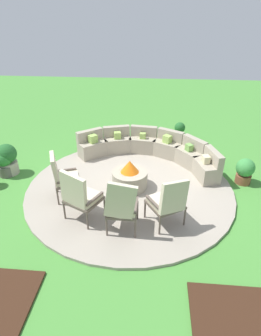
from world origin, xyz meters
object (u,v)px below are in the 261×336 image
object	(u,v)px
lounge_chair_front_left	(63,175)
potted_plant_1	(180,131)
lounge_chair_front_right	(80,195)
lounge_chair_back_left	(122,206)
fire_pit	(130,177)
curved_stone_bench	(151,149)
potted_plant_3	(4,163)
potted_plant_0	(245,170)
lounge_chair_back_right	(168,201)
potted_plant_4	(8,158)

from	to	relation	value
lounge_chair_front_left	potted_plant_1	xyz separation A→B (m)	(2.71, 3.47, -0.28)
lounge_chair_front_right	lounge_chair_back_left	world-z (taller)	lounge_chair_back_left
fire_pit	curved_stone_bench	xyz separation A→B (m)	(0.45, 1.46, 0.03)
lounge_chair_front_right	potted_plant_3	bearing A→B (deg)	172.99
potted_plant_0	potted_plant_1	bearing A→B (deg)	119.91
lounge_chair_front_right	lounge_chair_back_left	bearing A→B (deg)	9.79
lounge_chair_back_right	lounge_chair_front_left	bearing A→B (deg)	130.09
curved_stone_bench	potted_plant_4	size ratio (longest dim) A/B	4.65
lounge_chair_back_right	potted_plant_3	world-z (taller)	lounge_chair_back_right
curved_stone_bench	potted_plant_0	world-z (taller)	curved_stone_bench
lounge_chair_front_right	lounge_chair_back_right	xyz separation A→B (m)	(1.67, 0.00, -0.02)
fire_pit	potted_plant_4	size ratio (longest dim) A/B	1.01
fire_pit	potted_plant_3	xyz separation A→B (m)	(-3.18, 0.34, 0.03)
lounge_chair_back_left	lounge_chair_back_right	distance (m)	0.88
potted_plant_4	lounge_chair_back_right	bearing A→B (deg)	-23.02
fire_pit	lounge_chair_back_left	bearing A→B (deg)	-90.30
potted_plant_0	potted_plant_3	xyz separation A→B (m)	(-5.89, -0.18, 0.01)
fire_pit	potted_plant_3	world-z (taller)	fire_pit
lounge_chair_front_left	potted_plant_1	world-z (taller)	lounge_chair_front_left
lounge_chair_back_left	potted_plant_1	xyz separation A→B (m)	(1.33, 4.43, -0.30)
potted_plant_1	lounge_chair_back_left	bearing A→B (deg)	-106.71
potted_plant_0	lounge_chair_front_left	bearing A→B (deg)	-165.67
lounge_chair_front_left	potted_plant_4	xyz separation A→B (m)	(-1.74, 0.98, -0.17)
curved_stone_bench	lounge_chair_back_left	world-z (taller)	lounge_chair_back_left
lounge_chair_front_right	lounge_chair_front_left	bearing A→B (deg)	154.87
lounge_chair_front_left	lounge_chair_back_right	size ratio (longest dim) A/B	0.99
lounge_chair_back_right	lounge_chair_back_left	bearing A→B (deg)	164.81
lounge_chair_front_left	lounge_chair_back_left	world-z (taller)	lounge_chair_back_left
lounge_chair_back_left	potted_plant_3	size ratio (longest dim) A/B	1.71
fire_pit	lounge_chair_front_left	size ratio (longest dim) A/B	0.77
potted_plant_3	potted_plant_4	size ratio (longest dim) A/B	0.84
curved_stone_bench	lounge_chair_front_right	xyz separation A→B (m)	(-1.29, -2.69, 0.27)
curved_stone_bench	lounge_chair_front_left	world-z (taller)	lounge_chair_front_left
potted_plant_3	potted_plant_4	distance (m)	0.15
potted_plant_0	potted_plant_3	world-z (taller)	potted_plant_3
lounge_chair_back_right	potted_plant_4	bearing A→B (deg)	124.62
curved_stone_bench	potted_plant_4	world-z (taller)	potted_plant_4
lounge_chair_front_right	lounge_chair_back_right	distance (m)	1.67
lounge_chair_front_right	potted_plant_4	distance (m)	2.85
fire_pit	curved_stone_bench	bearing A→B (deg)	72.71
lounge_chair_back_right	fire_pit	bearing A→B (deg)	91.61
lounge_chair_front_right	potted_plant_0	world-z (taller)	lounge_chair_front_right
potted_plant_0	potted_plant_4	xyz separation A→B (m)	(-5.84, -0.07, 0.10)
curved_stone_bench	lounge_chair_back_right	world-z (taller)	lounge_chair_back_right
curved_stone_bench	potted_plant_4	distance (m)	3.72
lounge_chair_front_left	potted_plant_0	world-z (taller)	lounge_chair_front_left
lounge_chair_front_left	lounge_chair_front_right	xyz separation A→B (m)	(0.55, -0.70, 0.01)
potted_plant_1	potted_plant_3	bearing A→B (deg)	-149.99
lounge_chair_back_right	potted_plant_4	xyz separation A→B (m)	(-3.96, 1.68, -0.17)
potted_plant_0	potted_plant_1	distance (m)	2.80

